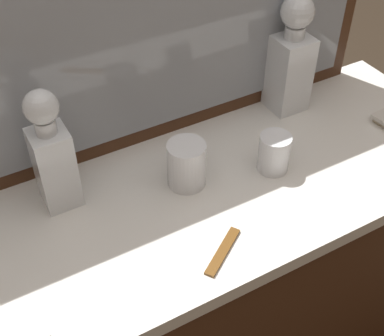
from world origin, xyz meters
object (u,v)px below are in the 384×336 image
Objects in this scene: crystal_tumbler_center at (187,166)px; tortoiseshell_comb at (223,251)px; crystal_decanter_front at (53,160)px; crystal_decanter_center at (290,65)px; crystal_tumbler_right at (274,154)px.

tortoiseshell_comb is (-0.03, -0.21, -0.05)m from crystal_tumbler_center.
crystal_tumbler_center is at bearing -17.67° from crystal_decanter_front.
crystal_decanter_center is 1.10× the size of crystal_decanter_front.
crystal_tumbler_right is at bearing -16.81° from crystal_decanter_front.
tortoiseshell_comb is at bearing -146.06° from crystal_tumbler_right.
crystal_tumbler_center is (0.26, -0.08, -0.06)m from crystal_decanter_front.
crystal_tumbler_center is 0.91× the size of tortoiseshell_comb.
crystal_decanter_center is 0.53m from tortoiseshell_comb.
crystal_tumbler_center is 0.21m from tortoiseshell_comb.
crystal_tumbler_right is at bearing 33.94° from tortoiseshell_comb.
crystal_decanter_front reaches higher than crystal_tumbler_center.
crystal_decanter_center is 0.26m from crystal_tumbler_right.
crystal_decanter_front is 2.37× the size of tortoiseshell_comb.
crystal_decanter_front is (-0.62, -0.05, -0.01)m from crystal_decanter_center.
crystal_decanter_center is 0.62m from crystal_decanter_front.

